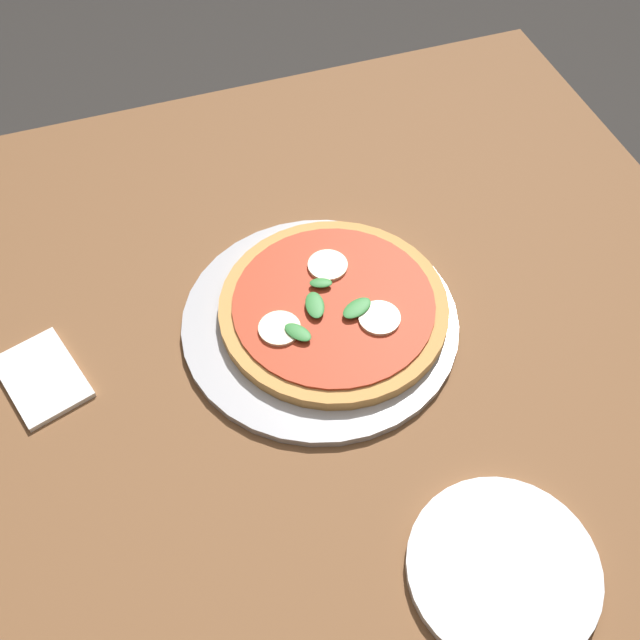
% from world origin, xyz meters
% --- Properties ---
extents(ground_plane, '(6.00, 6.00, 0.00)m').
position_xyz_m(ground_plane, '(0.00, 0.00, 0.00)').
color(ground_plane, '#2D2B28').
extents(dining_table, '(1.22, 1.15, 0.70)m').
position_xyz_m(dining_table, '(0.00, 0.00, 0.62)').
color(dining_table, brown).
rests_on(dining_table, ground_plane).
extents(serving_tray, '(0.38, 0.38, 0.01)m').
position_xyz_m(serving_tray, '(0.06, 0.03, 0.71)').
color(serving_tray, '#B2B2B7').
rests_on(serving_tray, dining_table).
extents(pizza, '(0.31, 0.31, 0.03)m').
position_xyz_m(pizza, '(0.06, 0.01, 0.73)').
color(pizza, tan).
rests_on(pizza, serving_tray).
extents(plate_white, '(0.21, 0.21, 0.01)m').
position_xyz_m(plate_white, '(-0.33, -0.05, 0.71)').
color(plate_white, white).
rests_on(plate_white, dining_table).
extents(napkin, '(0.15, 0.12, 0.01)m').
position_xyz_m(napkin, '(0.09, 0.40, 0.71)').
color(napkin, white).
rests_on(napkin, dining_table).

